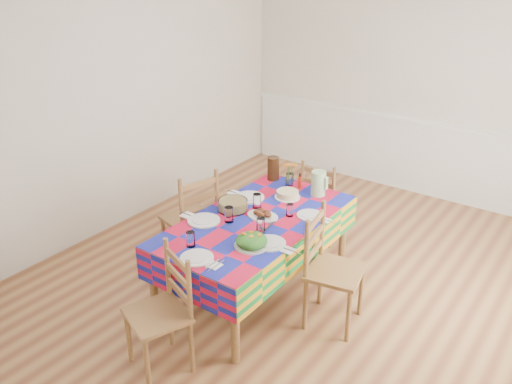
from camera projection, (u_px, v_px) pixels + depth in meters
room at (309, 141)px, 4.46m from camera, size 4.58×5.08×2.78m
wainscot at (410, 153)px, 6.66m from camera, size 4.41×0.06×0.92m
dining_table at (256, 227)px, 4.61m from camera, size 0.99×1.83×0.71m
setting_near_head at (195, 251)px, 4.05m from camera, size 0.41×0.27×0.12m
setting_left_near at (212, 218)px, 4.53m from camera, size 0.50×0.30×0.13m
setting_left_far at (251, 198)px, 4.88m from camera, size 0.50×0.30×0.13m
setting_right_near at (267, 237)px, 4.25m from camera, size 0.49×0.28×0.12m
setting_right_far at (303, 213)px, 4.62m from camera, size 0.43×0.25×0.11m
meat_platter at (263, 214)px, 4.61m from camera, size 0.28×0.20×0.06m
salad_platter at (252, 241)px, 4.15m from camera, size 0.27×0.27×0.11m
pasta_bowl at (233, 205)px, 4.72m from camera, size 0.26×0.26×0.09m
cake at (288, 194)px, 4.95m from camera, size 0.24×0.24×0.07m
serving_utensils at (263, 228)px, 4.43m from camera, size 0.15×0.33×0.01m
flower_vase at (290, 176)px, 5.17m from camera, size 0.15×0.12×0.24m
hot_sauce at (300, 180)px, 5.14m from camera, size 0.03×0.03×0.14m
green_pitcher at (318, 183)px, 4.97m from camera, size 0.14×0.14×0.23m
tea_pitcher at (273, 168)px, 5.30m from camera, size 0.12×0.12×0.23m
name_card at (185, 261)px, 3.95m from camera, size 0.07×0.02×0.02m
chair_near at (163, 313)px, 3.82m from camera, size 0.53×0.52×0.94m
chair_far at (322, 201)px, 5.54m from camera, size 0.42×0.40×0.89m
chair_left at (192, 220)px, 5.04m from camera, size 0.52×0.54×1.00m
chair_right at (330, 270)px, 4.28m from camera, size 0.49×0.50×0.98m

